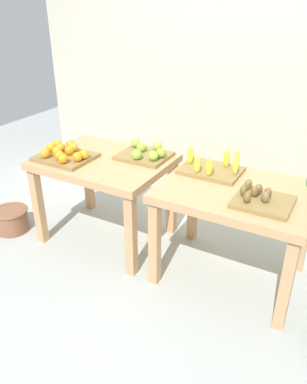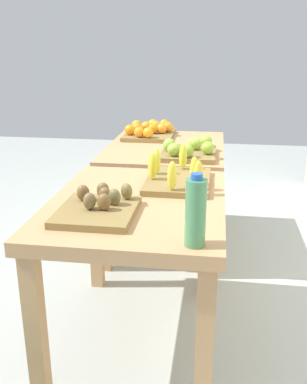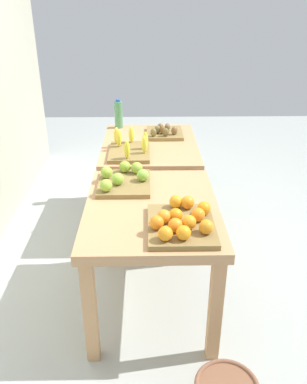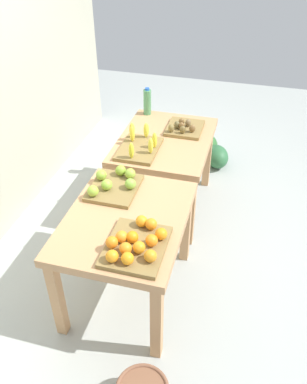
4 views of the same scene
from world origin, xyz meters
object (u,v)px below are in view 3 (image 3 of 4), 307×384
(display_table_right, at_px, (150,155))
(watermelon_pile, at_px, (171,168))
(orange_bin, at_px, (182,222))
(apple_bin, at_px, (124,179))
(display_table_left, at_px, (152,221))
(kiwi_bin, at_px, (164,132))
(water_bottle, at_px, (119,114))
(banana_crate, at_px, (130,148))

(display_table_right, distance_m, watermelon_pile, 1.08)
(display_table_right, relative_size, orange_bin, 2.30)
(orange_bin, relative_size, apple_bin, 1.12)
(display_table_right, bearing_deg, display_table_left, 180.00)
(orange_bin, bearing_deg, kiwi_bin, 0.98)
(orange_bin, xyz_separation_m, water_bottle, (1.83, 0.44, 0.08))
(display_table_left, distance_m, orange_bin, 0.35)
(display_table_right, relative_size, apple_bin, 2.58)
(banana_crate, relative_size, water_bottle, 1.64)
(banana_crate, bearing_deg, display_table_right, -32.98)
(display_table_left, height_order, display_table_right, same)
(orange_bin, bearing_deg, apple_bin, 31.23)
(water_bottle, distance_m, watermelon_pile, 1.04)
(banana_crate, height_order, watermelon_pile, banana_crate)
(apple_bin, distance_m, water_bottle, 1.28)
(display_table_right, height_order, apple_bin, apple_bin)
(banana_crate, distance_m, watermelon_pile, 1.40)
(display_table_left, distance_m, kiwi_bin, 1.33)
(display_table_left, bearing_deg, water_bottle, 10.47)
(display_table_left, bearing_deg, kiwi_bin, -5.66)
(kiwi_bin, bearing_deg, watermelon_pile, -9.58)
(display_table_right, bearing_deg, kiwi_bin, -34.13)
(watermelon_pile, bearing_deg, kiwi_bin, 170.42)
(kiwi_bin, bearing_deg, display_table_left, 174.34)
(display_table_left, xyz_separation_m, kiwi_bin, (1.31, -0.13, 0.14))
(display_table_right, bearing_deg, apple_bin, 167.72)
(apple_bin, xyz_separation_m, watermelon_pile, (1.75, -0.43, -0.66))
(display_table_left, distance_m, watermelon_pile, 2.12)
(water_bottle, bearing_deg, banana_crate, -169.55)
(banana_crate, bearing_deg, kiwi_bin, -33.48)
(orange_bin, height_order, apple_bin, apple_bin)
(apple_bin, distance_m, watermelon_pile, 1.92)
(display_table_left, height_order, orange_bin, orange_bin)
(kiwi_bin, bearing_deg, apple_bin, 163.10)
(apple_bin, bearing_deg, display_table_left, -147.85)
(display_table_left, relative_size, water_bottle, 3.87)
(display_table_left, xyz_separation_m, watermelon_pile, (2.04, -0.25, -0.51))
(display_table_left, height_order, kiwi_bin, kiwi_bin)
(kiwi_bin, height_order, watermelon_pile, kiwi_bin)
(display_table_right, xyz_separation_m, banana_crate, (-0.25, 0.16, 0.15))
(apple_bin, xyz_separation_m, water_bottle, (1.27, 0.11, 0.09))
(display_table_left, distance_m, display_table_right, 1.12)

